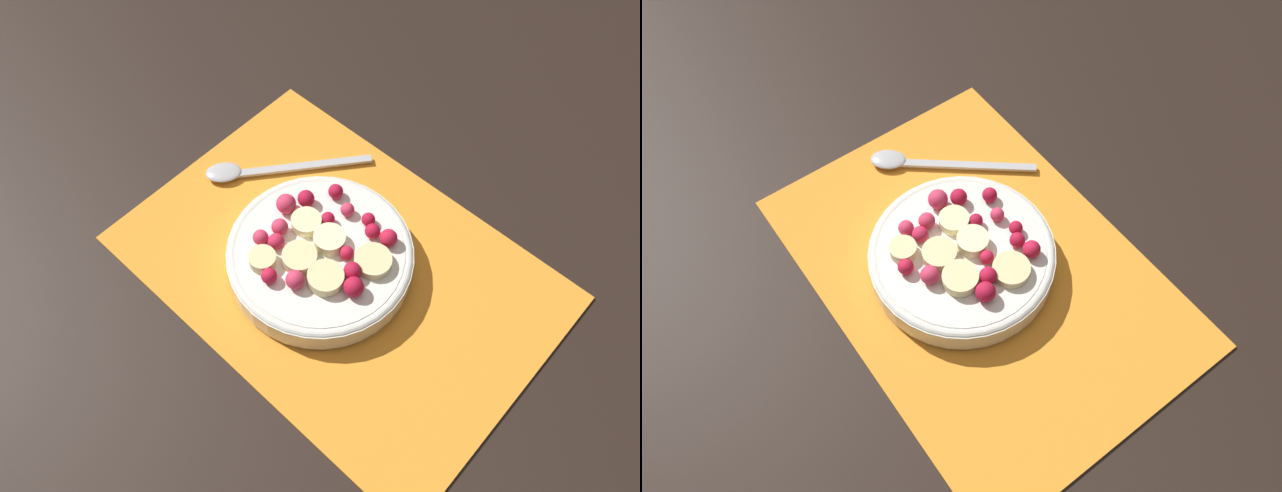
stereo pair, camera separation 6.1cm
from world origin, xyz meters
The scene contains 4 objects.
ground_plane centered at (0.00, 0.00, 0.00)m, with size 3.00×3.00×0.00m, color black.
placemat centered at (0.00, 0.00, 0.00)m, with size 0.43×0.30×0.01m.
fruit_bowl centered at (0.01, 0.01, 0.02)m, with size 0.19×0.19×0.05m.
spoon centered at (0.15, -0.02, 0.01)m, with size 0.13×0.16×0.01m.
Camera 1 is at (-0.20, 0.24, 0.56)m, focal length 35.00 mm.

